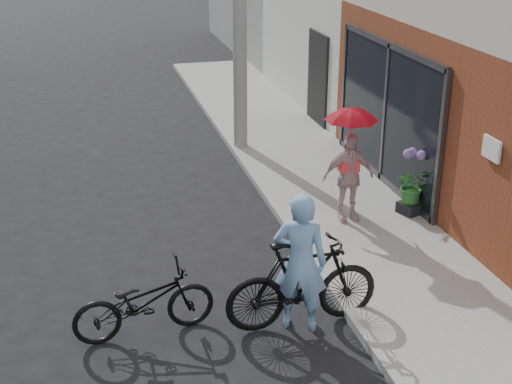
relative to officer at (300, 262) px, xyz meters
name	(u,v)px	position (x,y,z in m)	size (l,w,h in m)	color
ground	(266,306)	(-0.27, 0.54, -0.89)	(80.00, 80.00, 0.00)	black
sidewalk	(358,222)	(1.83, 2.54, -0.83)	(2.20, 24.00, 0.12)	gray
curb	(290,229)	(0.67, 2.54, -0.83)	(0.12, 24.00, 0.12)	#9E9E99
officer	(300,262)	(0.00, 0.00, 0.00)	(0.65, 0.43, 1.78)	#7DAADE
bike_left	(144,302)	(-1.85, 0.31, -0.44)	(0.60, 1.72, 0.90)	black
bike_right	(302,283)	(0.05, 0.04, -0.31)	(0.54, 1.93, 1.16)	black
kimono_woman	(348,177)	(1.63, 2.59, -0.06)	(0.84, 0.35, 1.43)	beige
parasol	(352,112)	(1.63, 2.59, 1.00)	(0.78, 0.78, 0.69)	red
planter	(410,207)	(2.73, 2.54, -0.68)	(0.34, 0.34, 0.18)	black
potted_plant	(412,186)	(2.73, 2.54, -0.29)	(0.53, 0.46, 0.59)	#2C6D2B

